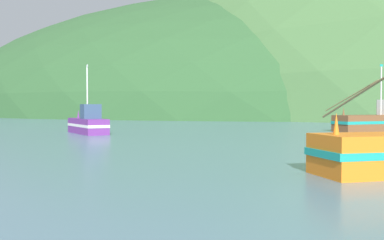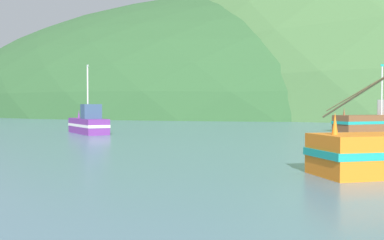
{
  "view_description": "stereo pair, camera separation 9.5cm",
  "coord_description": "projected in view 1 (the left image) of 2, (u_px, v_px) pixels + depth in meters",
  "views": [
    {
      "loc": [
        6.18,
        3.89,
        2.26
      ],
      "look_at": [
        -1.54,
        29.99,
        1.4
      ],
      "focal_mm": 40.13,
      "sensor_mm": 36.0,
      "label": 1
    },
    {
      "loc": [
        6.27,
        3.91,
        2.26
      ],
      "look_at": [
        -1.54,
        29.99,
        1.4
      ],
      "focal_mm": 40.13,
      "sensor_mm": 36.0,
      "label": 2
    }
  ],
  "objects": [
    {
      "name": "hill_far_left",
      "position": [
        253.0,
        113.0,
        141.55
      ],
      "size": [
        196.05,
        156.84,
        69.39
      ],
      "primitive_type": "ellipsoid",
      "color": "#2D562D",
      "rests_on": "ground"
    },
    {
      "name": "fishing_boat_purple",
      "position": [
        88.0,
        124.0,
        35.81
      ],
      "size": [
        5.65,
        5.45,
        5.75
      ],
      "rotation": [
        0.0,
        0.0,
        2.39
      ],
      "color": "#6B2D84",
      "rests_on": "ground"
    }
  ]
}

